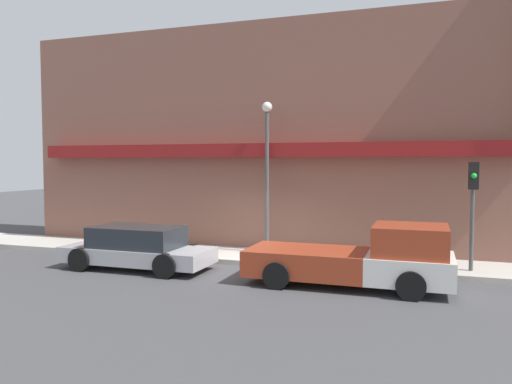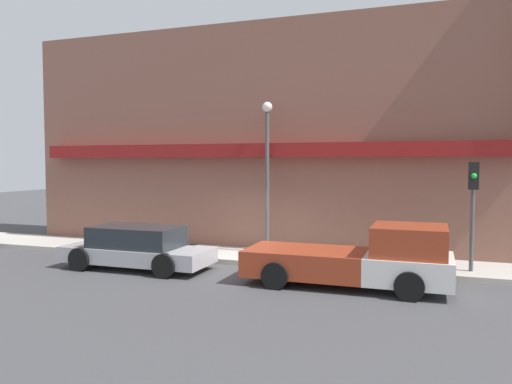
{
  "view_description": "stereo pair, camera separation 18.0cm",
  "coord_description": "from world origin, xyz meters",
  "px_view_note": "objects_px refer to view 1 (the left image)",
  "views": [
    {
      "loc": [
        5.99,
        -15.1,
        3.38
      ],
      "look_at": [
        0.46,
        1.0,
        2.37
      ],
      "focal_mm": 35.0,
      "sensor_mm": 36.0,
      "label": 1
    },
    {
      "loc": [
        6.16,
        -15.04,
        3.38
      ],
      "look_at": [
        0.46,
        1.0,
        2.37
      ],
      "focal_mm": 35.0,
      "sensor_mm": 36.0,
      "label": 2
    }
  ],
  "objects_px": {
    "street_lamp": "(267,159)",
    "traffic_light": "(473,196)",
    "pickup_truck": "(362,259)",
    "fire_hydrant": "(182,246)",
    "parked_car": "(137,248)"
  },
  "relations": [
    {
      "from": "traffic_light",
      "to": "pickup_truck",
      "type": "bearing_deg",
      "value": -142.49
    },
    {
      "from": "pickup_truck",
      "to": "parked_car",
      "type": "relative_size",
      "value": 1.15
    },
    {
      "from": "fire_hydrant",
      "to": "street_lamp",
      "type": "height_order",
      "value": "street_lamp"
    },
    {
      "from": "street_lamp",
      "to": "traffic_light",
      "type": "distance_m",
      "value": 6.8
    },
    {
      "from": "fire_hydrant",
      "to": "traffic_light",
      "type": "relative_size",
      "value": 0.18
    },
    {
      "from": "parked_car",
      "to": "traffic_light",
      "type": "relative_size",
      "value": 1.49
    },
    {
      "from": "pickup_truck",
      "to": "fire_hydrant",
      "type": "bearing_deg",
      "value": 163.06
    },
    {
      "from": "pickup_truck",
      "to": "traffic_light",
      "type": "bearing_deg",
      "value": 36.87
    },
    {
      "from": "parked_car",
      "to": "traffic_light",
      "type": "height_order",
      "value": "traffic_light"
    },
    {
      "from": "pickup_truck",
      "to": "fire_hydrant",
      "type": "relative_size",
      "value": 9.33
    },
    {
      "from": "pickup_truck",
      "to": "street_lamp",
      "type": "distance_m",
      "value": 5.62
    },
    {
      "from": "traffic_light",
      "to": "fire_hydrant",
      "type": "bearing_deg",
      "value": -177.83
    },
    {
      "from": "pickup_truck",
      "to": "parked_car",
      "type": "xyz_separation_m",
      "value": [
        -7.04,
        -0.0,
        -0.09
      ]
    },
    {
      "from": "street_lamp",
      "to": "traffic_light",
      "type": "xyz_separation_m",
      "value": [
        6.64,
        -0.94,
        -1.12
      ]
    },
    {
      "from": "traffic_light",
      "to": "street_lamp",
      "type": "bearing_deg",
      "value": 171.94
    }
  ]
}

